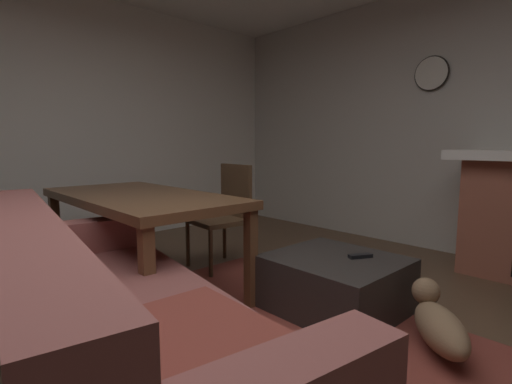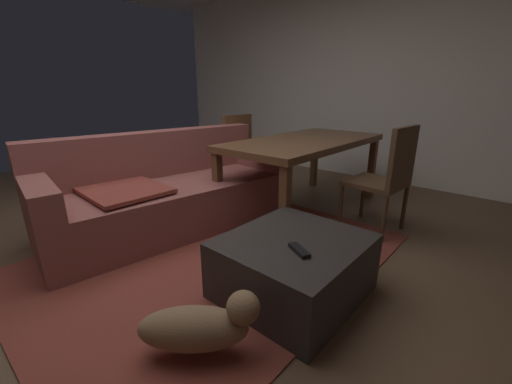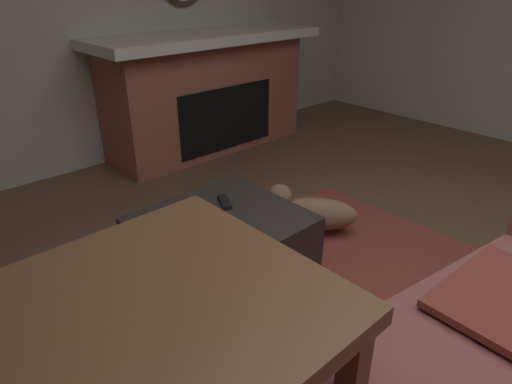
{
  "view_description": "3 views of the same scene",
  "coord_description": "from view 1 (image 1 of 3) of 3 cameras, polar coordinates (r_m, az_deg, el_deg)",
  "views": [
    {
      "loc": [
        -1.13,
        0.92,
        1.11
      ],
      "look_at": [
        0.72,
        -0.8,
        0.79
      ],
      "focal_mm": 26.54,
      "sensor_mm": 36.0,
      "label": 1
    },
    {
      "loc": [
        -1.12,
        -2.05,
        1.2
      ],
      "look_at": [
        0.48,
        -0.64,
        0.51
      ],
      "focal_mm": 22.07,
      "sensor_mm": 36.0,
      "label": 2
    },
    {
      "loc": [
        1.52,
        0.49,
        1.51
      ],
      "look_at": [
        0.46,
        -0.66,
        0.75
      ],
      "focal_mm": 31.12,
      "sensor_mm": 36.0,
      "label": 3
    }
  ],
  "objects": [
    {
      "name": "wall_back_fireplace_side",
      "position": [
        4.27,
        31.99,
        9.42
      ],
      "size": [
        6.97,
        0.12,
        2.71
      ],
      "primitive_type": "cube",
      "color": "beige",
      "rests_on": "ground"
    },
    {
      "name": "wall_right_window_side",
      "position": [
        4.52,
        -31.63,
        9.26
      ],
      "size": [
        0.12,
        6.77,
        2.71
      ],
      "primitive_type": "cube",
      "color": "white",
      "rests_on": "ground"
    },
    {
      "name": "area_rug",
      "position": [
        2.24,
        0.5,
        -22.3
      ],
      "size": [
        2.6,
        2.0,
        0.01
      ],
      "primitive_type": "cube",
      "color": "brown",
      "rests_on": "ground"
    },
    {
      "name": "couch",
      "position": [
        1.83,
        -20.98,
        -19.38
      ],
      "size": [
        2.25,
        1.16,
        0.84
      ],
      "color": "#8C4C47",
      "rests_on": "ground"
    },
    {
      "name": "ottoman_coffee_table",
      "position": [
        2.65,
        11.84,
        -13.4
      ],
      "size": [
        0.81,
        0.74,
        0.37
      ],
      "primitive_type": "cube",
      "color": "#2D2826",
      "rests_on": "ground"
    },
    {
      "name": "tv_remote",
      "position": [
        2.62,
        15.45,
        -9.27
      ],
      "size": [
        0.12,
        0.17,
        0.02
      ],
      "primitive_type": "cube",
      "rotation": [
        0.0,
        0.0,
        -0.47
      ],
      "color": "black",
      "rests_on": "ottoman_coffee_table"
    },
    {
      "name": "dining_table",
      "position": [
        3.0,
        -17.1,
        -1.68
      ],
      "size": [
        1.79,
        0.87,
        0.74
      ],
      "color": "brown",
      "rests_on": "ground"
    },
    {
      "name": "dining_chair_north",
      "position": [
        2.77,
        -32.67,
        -6.15
      ],
      "size": [
        0.45,
        0.45,
        0.93
      ],
      "color": "brown",
      "rests_on": "ground"
    },
    {
      "name": "dining_chair_south",
      "position": [
        3.45,
        -4.49,
        -2.62
      ],
      "size": [
        0.48,
        0.48,
        0.93
      ],
      "color": "#513823",
      "rests_on": "ground"
    },
    {
      "name": "small_dog",
      "position": [
        2.33,
        25.75,
        -17.35
      ],
      "size": [
        0.5,
        0.52,
        0.29
      ],
      "color": "#8C6B4C",
      "rests_on": "ground"
    },
    {
      "name": "wall_clock",
      "position": [
        4.42,
        24.94,
        15.9
      ],
      "size": [
        0.35,
        0.03,
        0.35
      ],
      "color": "silver"
    }
  ]
}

